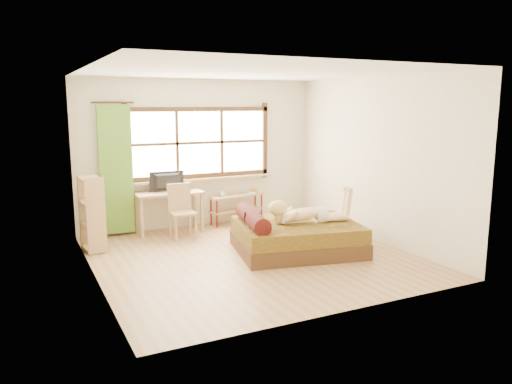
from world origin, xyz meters
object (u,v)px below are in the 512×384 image
kitten (252,219)px  bed (294,236)px  desk (169,197)px  woman (308,205)px  chair (181,208)px  pipe_shelf (237,202)px  bookshelf (92,213)px

kitten → bed: bearing=4.3°
kitten → desk: size_ratio=0.23×
woman → bed: bearing=175.0°
woman → kitten: (-0.87, 0.15, -0.16)m
kitten → chair: chair is taller
desk → kitten: bearing=-68.3°
desk → chair: chair is taller
kitten → pipe_shelf: bearing=84.0°
desk → bookshelf: size_ratio=1.01×
kitten → bookshelf: (-2.10, 1.35, 0.03)m
woman → desk: 2.60m
kitten → bookshelf: size_ratio=0.24×
desk → bookshelf: bookshelf is taller
woman → desk: size_ratio=1.09×
pipe_shelf → chair: bearing=-167.4°
bed → chair: (-1.29, 1.63, 0.26)m
woman → bookshelf: size_ratio=1.10×
woman → pipe_shelf: size_ratio=1.14×
bed → pipe_shelf: bearing=102.5°
kitten → bookshelf: 2.50m
bed → bookshelf: bearing=164.6°
woman → chair: bearing=143.2°
bed → woman: bearing=-5.0°
bookshelf → chair: bearing=1.5°
kitten → bookshelf: bearing=159.3°
kitten → chair: size_ratio=0.30×
chair → pipe_shelf: (1.27, 0.49, -0.11)m
chair → woman: bearing=-47.5°
woman → pipe_shelf: 2.21m
woman → pipe_shelf: bearing=107.6°
bed → desk: desk is taller
bed → pipe_shelf: (-0.02, 2.12, 0.15)m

